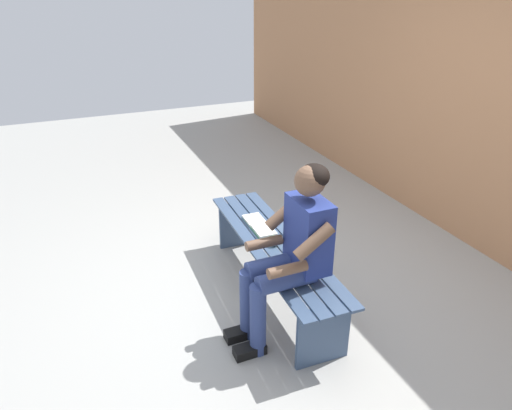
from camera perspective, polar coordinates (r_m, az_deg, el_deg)
ground_plane at (r=4.68m, az=-15.47°, el=-5.29°), size 10.00×7.00×0.04m
brick_wall at (r=5.01m, az=23.21°, el=11.06°), size 9.50×0.24×2.45m
bench_near at (r=3.73m, az=2.13°, el=-5.96°), size 1.90×0.49×0.47m
person_seated at (r=3.15m, az=4.27°, el=-5.24°), size 0.50×0.69×1.27m
apple at (r=3.62m, az=2.22°, el=-4.28°), size 0.08×0.08×0.08m
book_open at (r=3.90m, az=0.38°, el=-2.46°), size 0.42×0.17×0.02m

